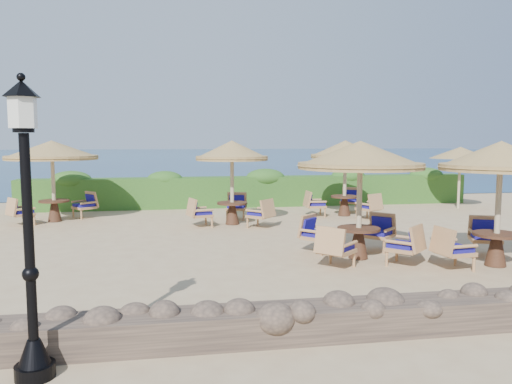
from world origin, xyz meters
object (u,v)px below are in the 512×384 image
object	(u,v)px
lamp_post	(29,243)
cafe_set_1	(499,180)
extra_parasol	(460,153)
cafe_set_0	(360,178)
cafe_set_2	(52,160)
cafe_set_3	(232,169)
cafe_set_4	(345,164)

from	to	relation	value
lamp_post	cafe_set_1	size ratio (longest dim) A/B	1.20
lamp_post	extra_parasol	xyz separation A→B (m)	(12.60, 12.00, 0.62)
cafe_set_0	cafe_set_2	world-z (taller)	same
cafe_set_3	cafe_set_1	bearing A→B (deg)	-51.49
extra_parasol	cafe_set_4	xyz separation A→B (m)	(-5.03, -1.04, -0.35)
cafe_set_0	cafe_set_4	world-z (taller)	same
cafe_set_1	cafe_set_4	bearing A→B (deg)	96.00
lamp_post	cafe_set_3	size ratio (longest dim) A/B	1.23
cafe_set_2	extra_parasol	bearing A→B (deg)	2.51
cafe_set_1	lamp_post	bearing A→B (deg)	-156.21
cafe_set_2	cafe_set_4	size ratio (longest dim) A/B	1.06
lamp_post	cafe_set_1	bearing A→B (deg)	23.79
lamp_post	cafe_set_2	distance (m)	11.58
lamp_post	cafe_set_2	size ratio (longest dim) A/B	1.12
lamp_post	extra_parasol	world-z (taller)	lamp_post
cafe_set_2	cafe_set_4	bearing A→B (deg)	-2.24
cafe_set_2	cafe_set_3	distance (m)	5.90
cafe_set_4	lamp_post	bearing A→B (deg)	-124.62
lamp_post	cafe_set_4	size ratio (longest dim) A/B	1.19
extra_parasol	cafe_set_0	xyz separation A→B (m)	(-6.90, -7.20, -0.34)
extra_parasol	cafe_set_1	world-z (taller)	cafe_set_1
extra_parasol	cafe_set_2	bearing A→B (deg)	-177.49
cafe_set_1	cafe_set_2	size ratio (longest dim) A/B	0.94
lamp_post	cafe_set_4	world-z (taller)	lamp_post
cafe_set_0	cafe_set_1	size ratio (longest dim) A/B	1.02
extra_parasol	cafe_set_1	xyz separation A→B (m)	(-4.27, -8.33, -0.34)
lamp_post	cafe_set_1	xyz separation A→B (m)	(8.33, 3.67, 0.28)
cafe_set_2	cafe_set_3	size ratio (longest dim) A/B	1.09
extra_parasol	cafe_set_1	distance (m)	9.36
extra_parasol	cafe_set_3	distance (m)	9.42
lamp_post	cafe_set_4	bearing A→B (deg)	55.38
lamp_post	cafe_set_2	world-z (taller)	lamp_post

